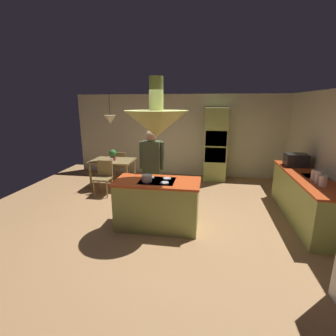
# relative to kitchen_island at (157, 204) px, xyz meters

# --- Properties ---
(ground) EXTENTS (8.16, 8.16, 0.00)m
(ground) POSITION_rel_kitchen_island_xyz_m (0.00, 0.20, -0.46)
(ground) COLOR #AD7F51
(wall_back) EXTENTS (6.80, 0.10, 2.55)m
(wall_back) POSITION_rel_kitchen_island_xyz_m (0.00, 3.65, 0.81)
(wall_back) COLOR beige
(wall_back) RESTS_ON ground
(kitchen_island) EXTENTS (1.56, 0.79, 0.93)m
(kitchen_island) POSITION_rel_kitchen_island_xyz_m (0.00, 0.00, 0.00)
(kitchen_island) COLOR #A8B259
(kitchen_island) RESTS_ON ground
(counter_run_right) EXTENTS (0.73, 2.60, 0.91)m
(counter_run_right) POSITION_rel_kitchen_island_xyz_m (2.84, 0.80, 0.00)
(counter_run_right) COLOR #A8B259
(counter_run_right) RESTS_ON ground
(oven_tower) EXTENTS (0.66, 0.62, 2.15)m
(oven_tower) POSITION_rel_kitchen_island_xyz_m (1.10, 3.24, 0.61)
(oven_tower) COLOR #A8B259
(oven_tower) RESTS_ON ground
(dining_table) EXTENTS (1.14, 0.83, 0.76)m
(dining_table) POSITION_rel_kitchen_island_xyz_m (-1.70, 2.10, 0.20)
(dining_table) COLOR olive
(dining_table) RESTS_ON ground
(person_at_island) EXTENTS (0.53, 0.24, 1.76)m
(person_at_island) POSITION_rel_kitchen_island_xyz_m (-0.25, 0.66, 0.56)
(person_at_island) COLOR tan
(person_at_island) RESTS_ON ground
(range_hood) EXTENTS (1.10, 1.10, 1.00)m
(range_hood) POSITION_rel_kitchen_island_xyz_m (0.00, -0.00, 1.50)
(range_hood) COLOR #A8B259
(pendant_light_over_table) EXTENTS (0.32, 0.32, 0.82)m
(pendant_light_over_table) POSITION_rel_kitchen_island_xyz_m (-1.70, 2.10, 1.40)
(pendant_light_over_table) COLOR beige
(chair_facing_island) EXTENTS (0.40, 0.40, 0.87)m
(chair_facing_island) POSITION_rel_kitchen_island_xyz_m (-1.70, 1.47, 0.04)
(chair_facing_island) COLOR olive
(chair_facing_island) RESTS_ON ground
(chair_by_back_wall) EXTENTS (0.40, 0.40, 0.87)m
(chair_by_back_wall) POSITION_rel_kitchen_island_xyz_m (-1.70, 2.73, 0.04)
(chair_by_back_wall) COLOR olive
(chair_by_back_wall) RESTS_ON ground
(potted_plant_on_table) EXTENTS (0.20, 0.20, 0.30)m
(potted_plant_on_table) POSITION_rel_kitchen_island_xyz_m (-1.66, 2.06, 0.47)
(potted_plant_on_table) COLOR #99382D
(potted_plant_on_table) RESTS_ON dining_table
(cup_on_table) EXTENTS (0.07, 0.07, 0.09)m
(cup_on_table) POSITION_rel_kitchen_island_xyz_m (-1.64, 1.89, 0.34)
(cup_on_table) COLOR white
(cup_on_table) RESTS_ON dining_table
(canister_flour) EXTENTS (0.13, 0.13, 0.18)m
(canister_flour) POSITION_rel_kitchen_island_xyz_m (2.84, 0.16, 0.54)
(canister_flour) COLOR silver
(canister_flour) RESTS_ON counter_run_right
(canister_sugar) EXTENTS (0.13, 0.13, 0.22)m
(canister_sugar) POSITION_rel_kitchen_island_xyz_m (2.84, 0.34, 0.56)
(canister_sugar) COLOR silver
(canister_sugar) RESTS_ON counter_run_right
(canister_tea) EXTENTS (0.12, 0.12, 0.19)m
(canister_tea) POSITION_rel_kitchen_island_xyz_m (2.84, 0.52, 0.55)
(canister_tea) COLOR silver
(canister_tea) RESTS_ON counter_run_right
(microwave_on_counter) EXTENTS (0.46, 0.36, 0.28)m
(microwave_on_counter) POSITION_rel_kitchen_island_xyz_m (2.84, 1.57, 0.59)
(microwave_on_counter) COLOR #232326
(microwave_on_counter) RESTS_ON counter_run_right
(cooking_pot_on_cooktop) EXTENTS (0.18, 0.18, 0.12)m
(cooking_pot_on_cooktop) POSITION_rel_kitchen_island_xyz_m (-0.16, -0.13, 0.53)
(cooking_pot_on_cooktop) COLOR #B2B2B7
(cooking_pot_on_cooktop) RESTS_ON kitchen_island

